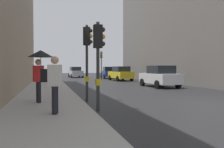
# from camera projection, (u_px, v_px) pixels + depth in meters

# --- Properties ---
(ground_plane) EXTENTS (120.00, 120.00, 0.00)m
(ground_plane) POSITION_uv_depth(u_px,v_px,m) (205.00, 103.00, 9.56)
(ground_plane) COLOR #28282B
(sidewalk_kerb) EXTENTS (3.02, 40.00, 0.16)m
(sidewalk_kerb) POSITION_uv_depth(u_px,v_px,m) (47.00, 92.00, 13.41)
(sidewalk_kerb) COLOR #A8A5A0
(sidewalk_kerb) RESTS_ON ground
(traffic_light_near_right) EXTENTS (0.45, 0.34, 3.58)m
(traffic_light_near_right) POSITION_uv_depth(u_px,v_px,m) (87.00, 49.00, 10.11)
(traffic_light_near_right) COLOR #2D2D2D
(traffic_light_near_right) RESTS_ON ground
(traffic_light_near_left) EXTENTS (0.44, 0.26, 3.24)m
(traffic_light_near_left) POSITION_uv_depth(u_px,v_px,m) (99.00, 50.00, 7.87)
(traffic_light_near_left) COLOR #2D2D2D
(traffic_light_near_left) RESTS_ON ground
(traffic_light_far_median) EXTENTS (0.24, 0.43, 3.88)m
(traffic_light_far_median) POSITION_uv_depth(u_px,v_px,m) (101.00, 60.00, 29.55)
(traffic_light_far_median) COLOR #2D2D2D
(traffic_light_far_median) RESTS_ON ground
(car_silver_hatchback) EXTENTS (2.19, 4.29, 1.76)m
(car_silver_hatchback) POSITION_uv_depth(u_px,v_px,m) (76.00, 72.00, 36.09)
(car_silver_hatchback) COLOR #BCBCC1
(car_silver_hatchback) RESTS_ON ground
(car_white_compact) EXTENTS (2.03, 4.21, 1.76)m
(car_white_compact) POSITION_uv_depth(u_px,v_px,m) (160.00, 76.00, 17.79)
(car_white_compact) COLOR silver
(car_white_compact) RESTS_ON ground
(car_blue_van) EXTENTS (2.26, 4.32, 1.76)m
(car_blue_van) POSITION_uv_depth(u_px,v_px,m) (109.00, 73.00, 32.92)
(car_blue_van) COLOR navy
(car_blue_van) RESTS_ON ground
(car_yellow_taxi) EXTENTS (2.27, 4.32, 1.76)m
(car_yellow_taxi) POSITION_uv_depth(u_px,v_px,m) (121.00, 74.00, 26.80)
(car_yellow_taxi) COLOR yellow
(car_yellow_taxi) RESTS_ON ground
(pedestrian_with_umbrella) EXTENTS (1.00, 1.00, 2.14)m
(pedestrian_with_umbrella) POSITION_uv_depth(u_px,v_px,m) (40.00, 61.00, 8.81)
(pedestrian_with_umbrella) COLOR black
(pedestrian_with_umbrella) RESTS_ON sidewalk_kerb
(pedestrian_with_black_backpack) EXTENTS (0.64, 0.40, 1.77)m
(pedestrian_with_black_backpack) POSITION_uv_depth(u_px,v_px,m) (53.00, 81.00, 6.62)
(pedestrian_with_black_backpack) COLOR black
(pedestrian_with_black_backpack) RESTS_ON sidewalk_kerb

